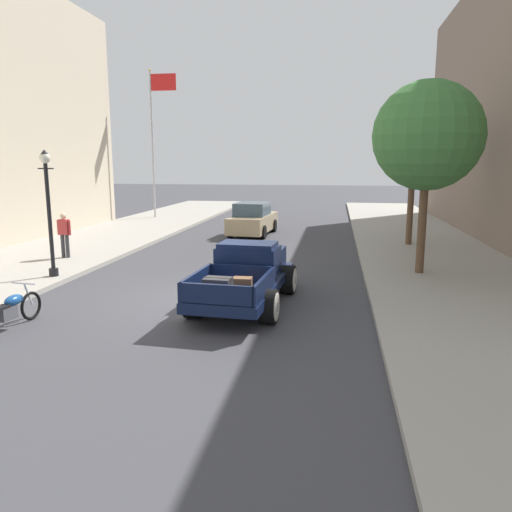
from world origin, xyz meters
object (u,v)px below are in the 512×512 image
Objects in this scene: street_tree_nearest at (428,136)px; street_tree_second at (414,146)px; pedestrian_sidewalk_left at (64,232)px; street_lamp_near at (48,204)px; motorcycle_parked at (8,310)px; car_background_tan at (253,220)px; flagpole at (155,128)px; hotrod_truck_navy at (247,274)px.

street_tree_second is (0.45, 5.74, -0.09)m from street_tree_nearest.
street_tree_second reaches higher than pedestrian_sidewalk_left.
motorcycle_parked is at bearing -70.18° from street_lamp_near.
street_tree_nearest is (9.72, 6.72, 3.96)m from motorcycle_parked.
flagpole reaches higher than car_background_tan.
street_lamp_near is 11.71m from street_tree_nearest.
flagpole reaches higher than street_tree_second.
pedestrian_sidewalk_left reaches higher than motorcycle_parked.
flagpole is (-9.10, 18.10, 5.02)m from hotrod_truck_navy.
street_tree_second reaches higher than car_background_tan.
hotrod_truck_navy is 2.37× the size of motorcycle_parked.
motorcycle_parked is 15.47m from car_background_tan.
street_lamp_near is 17.26m from flagpole.
flagpole is (-1.47, 13.81, 4.68)m from pedestrian_sidewalk_left.
street_lamp_near is (-1.58, 4.39, 1.94)m from motorcycle_parked.
hotrod_truck_navy is 1.14× the size of car_background_tan.
flagpole reaches higher than motorcycle_parked.
pedestrian_sidewalk_left is 13.00m from street_tree_nearest.
street_tree_nearest is (6.84, -8.48, 3.64)m from car_background_tan.
street_tree_nearest is (14.03, -14.36, -1.37)m from flagpole.
hotrod_truck_navy is at bearing -142.86° from street_tree_nearest.
motorcycle_parked is at bearing -100.71° from car_background_tan.
street_lamp_near is at bearing -66.40° from pedestrian_sidewalk_left.
car_background_tan is at bearing 159.43° from street_tree_second.
flagpole is at bearing 101.57° from motorcycle_parked.
street_tree_nearest reaches higher than pedestrian_sidewalk_left.
street_tree_second is at bearing -30.77° from flagpole.
hotrod_truck_navy is at bearing 31.98° from motorcycle_parked.
street_tree_nearest reaches higher than street_tree_second.
hotrod_truck_navy is 12.36m from car_background_tan.
street_lamp_near is (-4.46, -10.81, 1.62)m from car_background_tan.
hotrod_truck_navy is 11.47m from street_tree_second.
street_tree_second is at bearing -20.57° from car_background_tan.
hotrod_truck_navy is 6.72m from street_lamp_near.
flagpole is 16.92m from street_tree_second.
pedestrian_sidewalk_left is (-5.72, -7.92, 0.32)m from car_background_tan.
street_lamp_near is at bearing -112.40° from car_background_tan.
street_lamp_near is at bearing 167.56° from hotrod_truck_navy.
car_background_tan is 11.81m from street_lamp_near.
street_tree_nearest is (4.93, 3.74, 3.65)m from hotrod_truck_navy.
motorcycle_parked is at bearing -145.32° from street_tree_nearest.
street_tree_second reaches higher than street_lamp_near.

